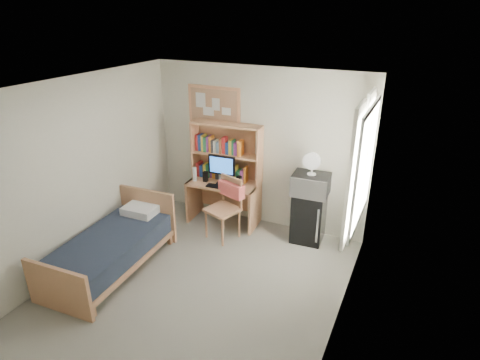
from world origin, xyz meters
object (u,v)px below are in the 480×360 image
at_px(bulletin_board, 214,106).
at_px(speaker_left, 205,177).
at_px(desk_chair, 222,209).
at_px(desk_fan, 312,164).
at_px(speaker_right, 239,182).
at_px(mini_fridge, 309,217).
at_px(bed, 110,253).
at_px(monitor, 222,170).
at_px(desk, 224,202).
at_px(microwave, 311,184).

height_order(bulletin_board, speaker_left, bulletin_board).
height_order(desk_chair, desk_fan, desk_fan).
relative_size(speaker_right, desk_fan, 0.56).
relative_size(bulletin_board, mini_fridge, 1.17).
xyz_separation_m(bulletin_board, speaker_right, (0.61, -0.34, -1.10)).
relative_size(bed, speaker_left, 10.76).
bearing_deg(desk_fan, bed, -143.13).
relative_size(monitor, desk_fan, 1.50).
relative_size(desk, bed, 0.63).
height_order(monitor, microwave, monitor).
distance_m(desk_chair, speaker_right, 0.54).
xyz_separation_m(desk, monitor, (0.00, -0.06, 0.61)).
bearing_deg(bulletin_board, monitor, -48.94).
bearing_deg(desk_fan, speaker_right, -179.76).
xyz_separation_m(monitor, speaker_right, (0.30, 0.02, -0.15)).
relative_size(monitor, speaker_right, 2.66).
distance_m(speaker_right, desk_fan, 1.24).
bearing_deg(desk, desk_fan, -2.23).
height_order(monitor, desk_fan, desk_fan).
distance_m(speaker_left, desk_fan, 1.82).
height_order(mini_fridge, speaker_left, speaker_left).
bearing_deg(desk, microwave, -2.23).
xyz_separation_m(bulletin_board, microwave, (1.76, -0.26, -0.96)).
bearing_deg(desk_chair, mini_fridge, 41.28).
xyz_separation_m(bed, monitor, (0.81, 1.82, 0.72)).
distance_m(desk_chair, speaker_left, 0.71).
distance_m(desk_chair, desk_fan, 1.55).
bearing_deg(bulletin_board, mini_fridge, -7.89).
height_order(mini_fridge, desk_fan, desk_fan).
xyz_separation_m(desk, speaker_right, (0.30, -0.04, 0.45)).
height_order(speaker_left, desk_fan, desk_fan).
bearing_deg(desk_chair, bed, -107.11).
bearing_deg(mini_fridge, desk_fan, -90.00).
relative_size(bed, desk_fan, 5.66).
bearing_deg(desk, speaker_left, -168.69).
relative_size(desk_chair, microwave, 1.85).
relative_size(bulletin_board, speaker_right, 5.15).
relative_size(bulletin_board, monitor, 1.94).
bearing_deg(desk_fan, desk, 177.85).
xyz_separation_m(speaker_right, microwave, (1.15, 0.07, 0.14)).
bearing_deg(speaker_left, bulletin_board, 88.02).
xyz_separation_m(bulletin_board, monitor, (0.31, -0.35, -0.95)).
xyz_separation_m(bed, speaker_right, (1.11, 1.84, 0.57)).
bearing_deg(microwave, monitor, -179.79).
distance_m(monitor, speaker_left, 0.34).
distance_m(desk_chair, mini_fridge, 1.35).
bearing_deg(bed, monitor, 63.22).
bearing_deg(bed, speaker_right, 56.10).
bearing_deg(bulletin_board, bed, -102.93).
relative_size(bulletin_board, desk_fan, 2.90).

